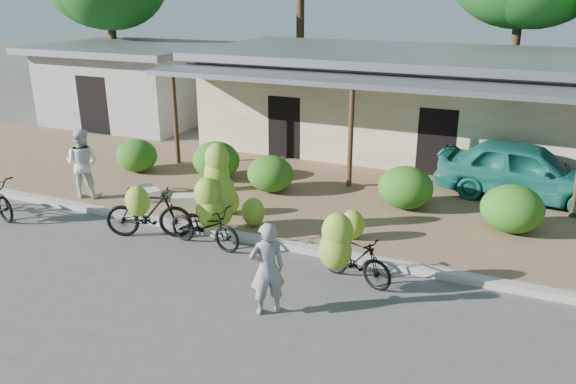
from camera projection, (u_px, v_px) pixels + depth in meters
name	position (u px, v px, depth m)	size (l,w,h in m)	color
ground	(249.00, 292.00, 10.37)	(100.00, 100.00, 0.00)	#4E4B49
sidewalk	(336.00, 201.00, 14.67)	(60.00, 6.00, 0.12)	#865F48
curb	(291.00, 246.00, 12.08)	(60.00, 0.25, 0.15)	#A8A399
shop_main	(393.00, 99.00, 19.23)	(13.00, 8.50, 3.35)	beige
shop_grey	(133.00, 82.00, 23.40)	(7.00, 6.00, 3.15)	#AAAAA5
hedge_0	(137.00, 155.00, 16.73)	(1.25, 1.12, 0.97)	#256316
hedge_1	(216.00, 160.00, 16.09)	(1.38, 1.24, 1.08)	#256316
hedge_2	(270.00, 174.00, 15.06)	(1.27, 1.14, 0.99)	#256316
hedge_3	(406.00, 187.00, 13.90)	(1.36, 1.23, 1.06)	#256316
hedge_4	(512.00, 209.00, 12.53)	(1.38, 1.24, 1.08)	#256316
bike_left	(147.00, 211.00, 12.41)	(2.02, 1.44, 1.45)	black
bike_center	(211.00, 207.00, 12.20)	(1.87, 1.28, 2.19)	black
bike_right	(348.00, 253.00, 10.37)	(1.67, 1.34, 1.60)	black
loose_banana_a	(229.00, 201.00, 13.58)	(0.53, 0.45, 0.67)	#7AAF2B
loose_banana_b	(253.00, 212.00, 12.88)	(0.55, 0.47, 0.69)	#7AAF2B
loose_banana_c	(352.00, 224.00, 12.22)	(0.54, 0.46, 0.67)	#7AAF2B
sack_near	(190.00, 201.00, 14.10)	(0.85, 0.40, 0.30)	beige
sack_far	(149.00, 193.00, 14.68)	(0.75, 0.38, 0.28)	beige
vendor	(267.00, 269.00, 9.47)	(0.61, 0.40, 1.68)	gray
bystander	(82.00, 163.00, 14.55)	(0.89, 0.69, 1.83)	silver
teal_van	(525.00, 171.00, 14.48)	(1.77, 4.39, 1.50)	#186D5F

